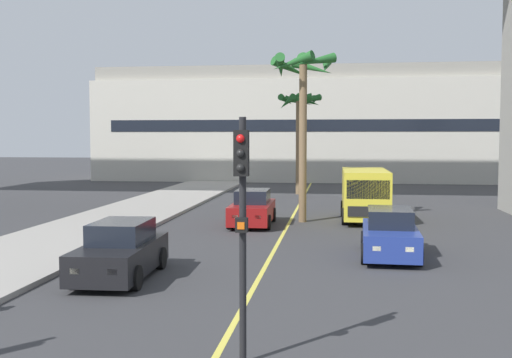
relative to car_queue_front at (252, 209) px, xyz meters
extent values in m
cube|color=#9E9991|center=(-6.44, -8.67, -0.65)|extent=(4.80, 80.00, 0.15)
cube|color=#DBCC4C|center=(1.56, -0.67, -0.72)|extent=(0.14, 56.00, 0.01)
cube|color=beige|center=(1.56, 29.19, 3.70)|extent=(38.90, 8.00, 8.83)
cube|color=#9C998D|center=(1.56, 29.19, 8.71)|extent=(38.12, 7.20, 1.20)
cube|color=black|center=(1.56, 25.17, 4.14)|extent=(35.01, 0.04, 1.00)
cube|color=maroon|center=(0.00, -0.03, -0.14)|extent=(1.77, 4.13, 0.80)
cube|color=black|center=(0.00, 0.12, 0.54)|extent=(1.43, 2.07, 0.60)
cube|color=#F2EDCC|center=(0.50, -2.03, -0.09)|extent=(0.24, 0.08, 0.14)
cube|color=#F2EDCC|center=(-0.43, -2.05, -0.09)|extent=(0.24, 0.08, 0.14)
cylinder|color=black|center=(0.83, -1.29, -0.40)|extent=(0.23, 0.64, 0.64)
cylinder|color=black|center=(-0.79, -1.32, -0.40)|extent=(0.23, 0.64, 0.64)
cylinder|color=black|center=(0.79, 1.25, -0.40)|extent=(0.23, 0.64, 0.64)
cylinder|color=black|center=(-0.83, 1.22, -0.40)|extent=(0.23, 0.64, 0.64)
cube|color=black|center=(-2.21, -10.55, -0.14)|extent=(1.84, 4.16, 0.80)
cube|color=black|center=(-2.22, -10.40, 0.54)|extent=(1.46, 2.10, 0.60)
cube|color=#F2EDCC|center=(-1.68, -12.54, -0.09)|extent=(0.24, 0.09, 0.14)
cube|color=#F2EDCC|center=(-2.61, -12.57, -0.09)|extent=(0.24, 0.09, 0.14)
cylinder|color=black|center=(-1.36, -11.79, -0.40)|extent=(0.24, 0.65, 0.64)
cylinder|color=black|center=(-2.98, -11.84, -0.40)|extent=(0.24, 0.65, 0.64)
cylinder|color=black|center=(-1.45, -9.25, -0.40)|extent=(0.24, 0.65, 0.64)
cylinder|color=black|center=(-3.06, -9.30, -0.40)|extent=(0.24, 0.65, 0.64)
cube|color=navy|center=(5.37, -6.55, -0.14)|extent=(1.86, 4.16, 0.80)
cube|color=black|center=(5.38, -6.40, 0.54)|extent=(1.47, 2.10, 0.60)
cube|color=#F2EDCC|center=(5.76, -8.58, -0.09)|extent=(0.24, 0.09, 0.14)
cube|color=#F2EDCC|center=(4.83, -8.54, -0.09)|extent=(0.24, 0.09, 0.14)
cylinder|color=black|center=(6.13, -7.86, -0.40)|extent=(0.24, 0.65, 0.64)
cylinder|color=black|center=(4.52, -7.79, -0.40)|extent=(0.24, 0.65, 0.64)
cylinder|color=black|center=(6.23, -5.32, -0.40)|extent=(0.24, 0.65, 0.64)
cylinder|color=black|center=(4.62, -5.25, -0.40)|extent=(0.24, 0.65, 0.64)
cube|color=yellow|center=(4.97, 2.16, 0.59)|extent=(2.03, 5.21, 2.10)
cube|color=black|center=(4.99, -0.40, 0.94)|extent=(1.80, 0.09, 0.80)
cube|color=black|center=(4.99, -0.46, 0.01)|extent=(1.70, 0.07, 0.44)
cylinder|color=black|center=(5.93, 0.60, -0.34)|extent=(0.26, 0.76, 0.76)
cylinder|color=black|center=(4.03, 0.59, -0.34)|extent=(0.26, 0.76, 0.76)
cylinder|color=black|center=(5.91, 3.72, -0.34)|extent=(0.26, 0.76, 0.76)
cylinder|color=black|center=(4.01, 3.71, -0.34)|extent=(0.26, 0.76, 0.76)
cylinder|color=black|center=(2.08, -16.36, 1.38)|extent=(0.12, 0.12, 4.20)
cube|color=black|center=(2.08, -16.50, 2.88)|extent=(0.24, 0.20, 0.76)
sphere|color=red|center=(2.08, -16.60, 3.12)|extent=(0.14, 0.14, 0.14)
sphere|color=black|center=(2.08, -16.60, 2.88)|extent=(0.14, 0.14, 0.14)
sphere|color=black|center=(2.08, -16.60, 2.64)|extent=(0.14, 0.14, 0.14)
cube|color=black|center=(2.08, -16.48, 1.68)|extent=(0.20, 0.16, 0.24)
cube|color=orange|center=(2.08, -16.56, 1.68)|extent=(0.12, 0.03, 0.12)
cylinder|color=brown|center=(2.13, 1.32, 2.89)|extent=(0.35, 0.35, 7.22)
sphere|color=#236028|center=(2.13, 1.32, 6.65)|extent=(0.60, 0.60, 0.60)
cone|color=#236028|center=(3.14, 1.28, 6.32)|extent=(0.54, 2.08, 1.06)
cone|color=#236028|center=(2.51, 2.27, 6.35)|extent=(2.08, 1.18, 1.01)
cone|color=#236028|center=(1.52, 2.13, 6.31)|extent=(1.91, 1.60, 1.06)
cone|color=#236028|center=(1.12, 1.27, 6.30)|extent=(0.56, 2.08, 1.08)
cone|color=#236028|center=(1.71, 0.40, 6.40)|extent=(2.07, 1.26, 0.92)
cone|color=#236028|center=(2.66, 0.46, 6.44)|extent=(2.00, 1.45, 0.84)
cylinder|color=brown|center=(1.16, 15.08, 2.48)|extent=(0.48, 0.48, 6.41)
sphere|color=#236028|center=(1.16, 15.08, 5.84)|extent=(0.60, 0.60, 0.60)
cone|color=#236028|center=(2.12, 15.10, 5.61)|extent=(0.48, 1.99, 0.88)
cone|color=#236028|center=(1.75, 15.84, 5.58)|extent=(1.82, 1.57, 0.93)
cone|color=#236028|center=(1.03, 16.04, 5.61)|extent=(2.02, 0.69, 0.88)
cone|color=#236028|center=(0.25, 15.40, 5.64)|extent=(1.07, 2.01, 0.81)
cone|color=#236028|center=(0.34, 14.57, 5.47)|extent=(1.41, 1.89, 1.10)
cone|color=#236028|center=(1.08, 14.12, 5.65)|extent=(2.01, 0.60, 0.79)
cone|color=#236028|center=(1.84, 14.40, 5.63)|extent=(1.71, 1.71, 0.83)
camera|label=1|loc=(3.63, -26.49, 3.14)|focal=42.95mm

